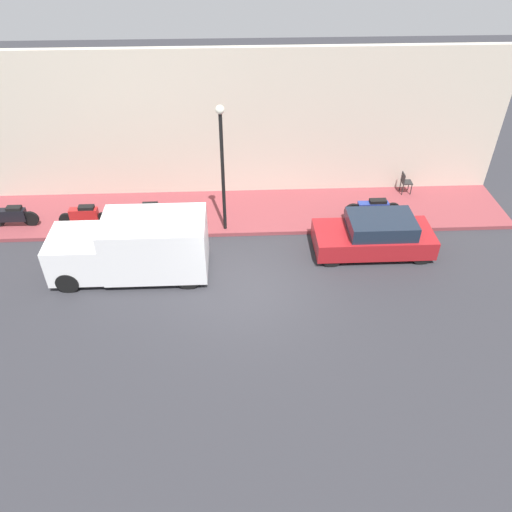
# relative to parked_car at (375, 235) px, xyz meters

# --- Properties ---
(ground_plane) EXTENTS (60.00, 60.00, 0.00)m
(ground_plane) POSITION_rel_parked_car_xyz_m (-1.95, 4.30, -0.66)
(ground_plane) COLOR #2D2D33
(sidewalk) EXTENTS (3.01, 19.76, 0.15)m
(sidewalk) POSITION_rel_parked_car_xyz_m (2.59, 4.30, -0.58)
(sidewalk) COLOR brown
(sidewalk) RESTS_ON ground_plane
(building_facade) EXTENTS (0.30, 19.76, 5.71)m
(building_facade) POSITION_rel_parked_car_xyz_m (4.24, 4.30, 2.20)
(building_facade) COLOR beige
(building_facade) RESTS_ON ground_plane
(parked_car) EXTENTS (1.73, 4.00, 1.36)m
(parked_car) POSITION_rel_parked_car_xyz_m (0.00, 0.00, 0.00)
(parked_car) COLOR maroon
(parked_car) RESTS_ON ground_plane
(delivery_van) EXTENTS (1.93, 4.93, 2.03)m
(delivery_van) POSITION_rel_parked_car_xyz_m (-0.80, 8.01, 0.37)
(delivery_van) COLOR white
(delivery_van) RESTS_ON ground_plane
(motorcycle_black) EXTENTS (0.30, 1.79, 0.81)m
(motorcycle_black) POSITION_rel_parked_car_xyz_m (1.91, 12.77, -0.08)
(motorcycle_black) COLOR black
(motorcycle_black) RESTS_ON sidewalk
(scooter_silver) EXTENTS (0.30, 1.89, 0.87)m
(scooter_silver) POSITION_rel_parked_car_xyz_m (1.82, 7.91, -0.04)
(scooter_silver) COLOR #B7B7BF
(scooter_silver) RESTS_ON sidewalk
(motorcycle_blue) EXTENTS (0.30, 2.11, 0.80)m
(motorcycle_blue) POSITION_rel_parked_car_xyz_m (1.82, -0.38, -0.06)
(motorcycle_blue) COLOR navy
(motorcycle_blue) RESTS_ON sidewalk
(motorcycle_red) EXTENTS (0.30, 1.88, 0.83)m
(motorcycle_red) POSITION_rel_parked_car_xyz_m (1.81, 10.18, -0.07)
(motorcycle_red) COLOR #B21E1E
(motorcycle_red) RESTS_ON sidewalk
(streetlamp) EXTENTS (0.29, 0.29, 4.60)m
(streetlamp) POSITION_rel_parked_car_xyz_m (1.41, 5.10, 2.32)
(streetlamp) COLOR black
(streetlamp) RESTS_ON sidewalk
(cafe_chair) EXTENTS (0.40, 0.40, 0.87)m
(cafe_chair) POSITION_rel_parked_car_xyz_m (3.64, -2.09, 0.00)
(cafe_chair) COLOR #262626
(cafe_chair) RESTS_ON sidewalk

